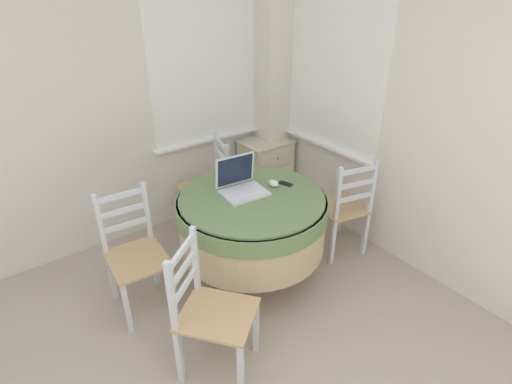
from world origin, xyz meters
The scene contains 10 objects.
corner_room_shell centered at (1.24, 1.73, 1.28)m, with size 4.43×4.59×2.55m.
round_dining_table centered at (0.99, 1.52, 0.57)m, with size 1.14×1.14×0.76m.
laptop centered at (0.97, 1.63, 0.82)m, with size 0.35×0.31×0.27m.
computer_mouse centered at (1.22, 1.55, 0.79)m, with size 0.06×0.10×0.05m.
cell_phone centered at (1.31, 1.52, 0.77)m, with size 0.08×0.12×0.01m.
dining_chair_near_back_window centered at (1.10, 2.37, 0.44)m, with size 0.52×0.49×0.91m.
dining_chair_near_right_window centered at (1.84, 1.36, 0.44)m, with size 0.48×0.51×0.91m.
dining_chair_camera_near centered at (0.30, 1.00, 0.44)m, with size 0.57×0.58×0.91m.
dining_chair_left_flank centered at (0.16, 1.80, 0.44)m, with size 0.42×0.46×0.91m.
corner_cabinet centered at (1.89, 2.50, 0.34)m, with size 0.51×0.41×0.69m.
Camera 1 is at (-0.52, -0.56, 2.19)m, focal length 28.00 mm.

